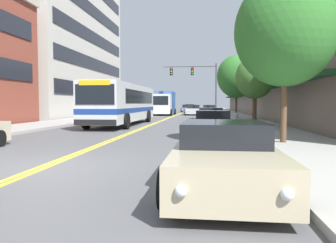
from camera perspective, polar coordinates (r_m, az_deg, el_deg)
ground_plane at (r=44.98m, az=1.54°, el=1.18°), size 240.00×240.00×0.00m
sidewalk_left at (r=46.23m, az=-7.61°, el=1.30°), size 3.76×106.00×0.15m
sidewalk_right at (r=44.91m, az=10.97°, el=1.22°), size 3.76×106.00×0.15m
centre_line at (r=44.98m, az=1.54°, el=1.19°), size 0.34×106.00×0.01m
office_tower_left at (r=44.90m, az=-20.29°, el=17.22°), size 12.08×23.82×25.22m
storefront_row_right at (r=45.80m, az=18.70°, el=5.80°), size 9.10×68.00×7.60m
city_bus at (r=24.64m, az=-7.76°, el=3.32°), size 2.84×12.44×2.91m
car_dark_grey_parked_left_near at (r=35.77m, az=-6.92°, el=1.60°), size 2.04×4.18×1.31m
car_red_parked_left_far at (r=42.54m, az=-4.56°, el=1.92°), size 2.05×4.49×1.38m
car_beige_parked_right_foreground at (r=6.36m, az=9.62°, el=-6.02°), size 2.06×4.66×1.24m
car_navy_parked_right_mid at (r=23.32m, az=7.46°, el=0.73°), size 2.12×4.89×1.27m
car_white_parked_right_far at (r=42.58m, az=7.17°, el=1.89°), size 2.00×4.86×1.37m
car_charcoal_parked_right_end at (r=16.91m, az=7.80°, el=-0.30°), size 2.21×4.26×1.23m
car_slate_blue_moving_lead at (r=57.99m, az=3.30°, el=2.26°), size 1.98×4.31×1.34m
car_black_moving_second at (r=67.53m, az=3.84°, el=2.41°), size 2.18×4.91×1.39m
car_silver_moving_third at (r=44.57m, az=4.45°, el=1.98°), size 2.18×4.93×1.37m
box_truck at (r=44.16m, az=-0.63°, el=3.26°), size 2.61×7.22×3.16m
traffic_signal_mast at (r=40.73m, az=5.20°, el=7.46°), size 6.58×0.38×6.46m
street_tree_right_near at (r=13.14m, az=19.74°, el=14.57°), size 3.69×3.69×6.12m
street_tree_right_mid at (r=21.38m, az=14.92°, el=7.38°), size 2.43×2.43×4.40m
street_tree_right_far at (r=31.32m, az=11.83°, el=7.69°), size 3.60×3.60×5.92m
fire_hydrant at (r=21.30m, az=11.79°, el=0.37°), size 0.34×0.26×0.85m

